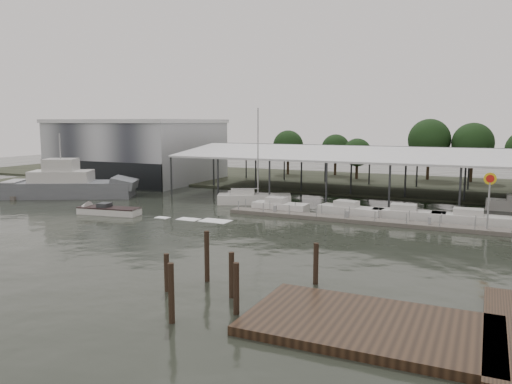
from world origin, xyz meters
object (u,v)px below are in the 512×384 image
at_px(shell_fuel_sign, 489,190).
at_px(grey_trawler, 70,185).
at_px(white_sailboat, 253,199).
at_px(speedboat_underway, 104,211).

distance_m(shell_fuel_sign, grey_trawler, 51.14).
distance_m(grey_trawler, white_sailboat, 25.29).
bearing_deg(speedboat_underway, shell_fuel_sign, -176.92).
bearing_deg(grey_trawler, shell_fuel_sign, -28.02).
bearing_deg(grey_trawler, white_sailboat, -15.25).
bearing_deg(shell_fuel_sign, grey_trawler, 179.55).
relative_size(shell_fuel_sign, grey_trawler, 0.32).
bearing_deg(grey_trawler, speedboat_underway, -59.20).
xyz_separation_m(white_sailboat, speedboat_underway, (-11.84, -13.30, -0.25)).
bearing_deg(shell_fuel_sign, speedboat_underway, -168.89).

